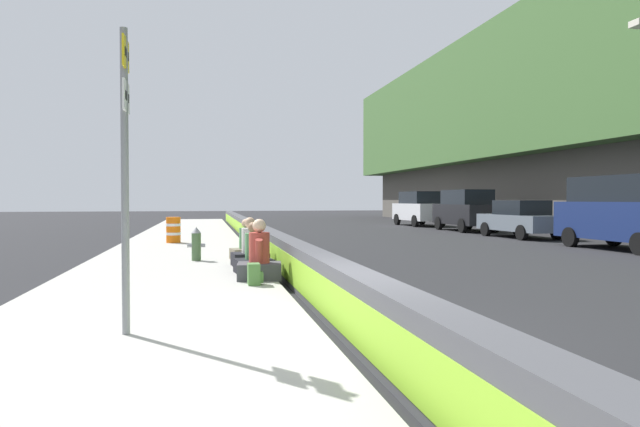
% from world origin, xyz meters
% --- Properties ---
extents(ground_plane, '(160.00, 160.00, 0.00)m').
position_xyz_m(ground_plane, '(0.00, 0.00, 0.00)').
color(ground_plane, '#232326').
rests_on(ground_plane, ground).
extents(sidewalk_strip, '(80.00, 4.40, 0.14)m').
position_xyz_m(sidewalk_strip, '(0.00, 2.65, 0.07)').
color(sidewalk_strip, '#A8A59E').
rests_on(sidewalk_strip, ground_plane).
extents(jersey_barrier, '(76.00, 0.45, 0.85)m').
position_xyz_m(jersey_barrier, '(0.00, 0.00, 0.42)').
color(jersey_barrier, '#47474C').
rests_on(jersey_barrier, ground_plane).
extents(route_sign_post, '(0.44, 0.09, 3.60)m').
position_xyz_m(route_sign_post, '(0.34, 2.76, 2.21)').
color(route_sign_post, gray).
rests_on(route_sign_post, sidewalk_strip).
extents(fire_hydrant, '(0.26, 0.46, 0.88)m').
position_xyz_m(fire_hydrant, '(8.25, 2.07, 0.59)').
color(fire_hydrant, '#47663D').
rests_on(fire_hydrant, sidewalk_strip).
extents(seated_person_foreground, '(0.83, 0.94, 1.21)m').
position_xyz_m(seated_person_foreground, '(4.55, 0.78, 0.52)').
color(seated_person_foreground, '#424247').
rests_on(seated_person_foreground, sidewalk_strip).
extents(seated_person_middle, '(0.77, 0.87, 1.11)m').
position_xyz_m(seated_person_middle, '(5.54, 0.80, 0.49)').
color(seated_person_middle, black).
rests_on(seated_person_middle, sidewalk_strip).
extents(seated_person_rear, '(0.79, 0.91, 1.17)m').
position_xyz_m(seated_person_rear, '(6.81, 0.78, 0.51)').
color(seated_person_rear, black).
rests_on(seated_person_rear, sidewalk_strip).
extents(seated_person_far, '(0.79, 0.88, 1.08)m').
position_xyz_m(seated_person_far, '(8.27, 0.77, 0.48)').
color(seated_person_far, '#706651').
rests_on(seated_person_far, sidewalk_strip).
extents(backpack, '(0.32, 0.28, 0.40)m').
position_xyz_m(backpack, '(3.83, 0.94, 0.33)').
color(backpack, '#4C7A3D').
rests_on(backpack, sidewalk_strip).
extents(construction_barrel, '(0.54, 0.54, 0.95)m').
position_xyz_m(construction_barrel, '(14.59, 2.99, 0.62)').
color(construction_barrel, orange).
rests_on(construction_barrel, sidewalk_strip).
extents(parked_car_third, '(5.15, 2.20, 2.56)m').
position_xyz_m(parked_car_third, '(9.80, -12.31, 1.35)').
color(parked_car_third, navy).
rests_on(parked_car_third, ground_plane).
extents(parked_car_fourth, '(4.56, 2.07, 1.71)m').
position_xyz_m(parked_car_fourth, '(16.15, -12.21, 0.86)').
color(parked_car_fourth, slate).
rests_on(parked_car_fourth, ground_plane).
extents(parked_car_midline, '(4.82, 2.11, 2.28)m').
position_xyz_m(parked_car_midline, '(21.69, -12.32, 1.18)').
color(parked_car_midline, black).
rests_on(parked_car_midline, ground_plane).
extents(parked_car_far, '(4.86, 2.18, 2.28)m').
position_xyz_m(parked_car_far, '(28.07, -12.13, 1.18)').
color(parked_car_far, silver).
rests_on(parked_car_far, ground_plane).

